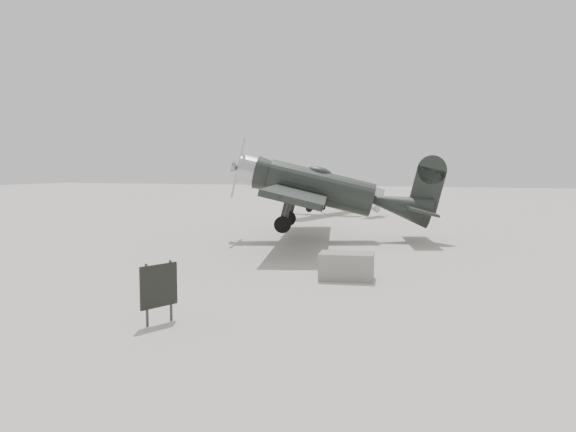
{
  "coord_description": "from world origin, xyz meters",
  "views": [
    {
      "loc": [
        5.74,
        -18.34,
        3.38
      ],
      "look_at": [
        -1.39,
        1.94,
        1.5
      ],
      "focal_mm": 35.0,
      "sensor_mm": 36.0,
      "label": 1
    }
  ],
  "objects_px": {
    "highwing_monoplane": "(332,190)",
    "sign_board": "(159,287)",
    "equipment_block": "(347,266)",
    "lowwing_monoplane": "(330,191)"
  },
  "relations": [
    {
      "from": "highwing_monoplane",
      "to": "equipment_block",
      "type": "distance_m",
      "value": 23.01
    },
    {
      "from": "lowwing_monoplane",
      "to": "sign_board",
      "type": "xyz_separation_m",
      "value": [
        0.16,
        -14.7,
        -1.48
      ]
    },
    {
      "from": "highwing_monoplane",
      "to": "sign_board",
      "type": "distance_m",
      "value": 28.36
    },
    {
      "from": "lowwing_monoplane",
      "to": "highwing_monoplane",
      "type": "distance_m",
      "value": 13.86
    },
    {
      "from": "highwing_monoplane",
      "to": "sign_board",
      "type": "height_order",
      "value": "highwing_monoplane"
    },
    {
      "from": "lowwing_monoplane",
      "to": "highwing_monoplane",
      "type": "bearing_deg",
      "value": 90.2
    },
    {
      "from": "lowwing_monoplane",
      "to": "sign_board",
      "type": "bearing_deg",
      "value": -103.68
    },
    {
      "from": "lowwing_monoplane",
      "to": "sign_board",
      "type": "height_order",
      "value": "lowwing_monoplane"
    },
    {
      "from": "lowwing_monoplane",
      "to": "equipment_block",
      "type": "height_order",
      "value": "lowwing_monoplane"
    },
    {
      "from": "equipment_block",
      "to": "sign_board",
      "type": "bearing_deg",
      "value": -114.18
    }
  ]
}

